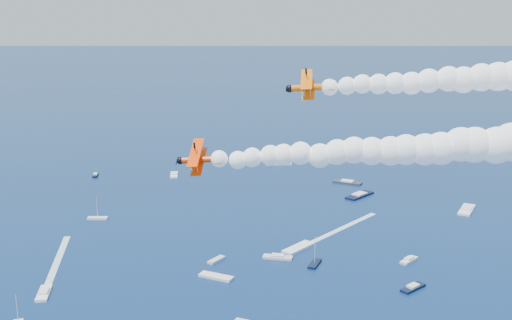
# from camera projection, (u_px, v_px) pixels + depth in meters

# --- Properties ---
(biplane_lead) EXTENTS (9.08, 10.64, 7.71)m
(biplane_lead) POSITION_uv_depth(u_px,v_px,m) (311.00, 87.00, 105.64)
(biplane_lead) COLOR #FC6605
(biplane_trail) EXTENTS (8.56, 10.30, 7.87)m
(biplane_trail) POSITION_uv_depth(u_px,v_px,m) (200.00, 160.00, 103.66)
(biplane_trail) COLOR #FF3F05
(smoke_trail_trail) EXTENTS (73.13, 25.83, 12.71)m
(smoke_trail_trail) POSITION_uv_depth(u_px,v_px,m) (432.00, 147.00, 99.79)
(smoke_trail_trail) COLOR white
(spectator_boats) EXTENTS (226.27, 188.80, 0.70)m
(spectator_boats) POSITION_uv_depth(u_px,v_px,m) (344.00, 239.00, 208.90)
(spectator_boats) COLOR silver
(spectator_boats) RESTS_ON ground
(boat_wakes) EXTENTS (110.72, 144.53, 0.04)m
(boat_wakes) POSITION_uv_depth(u_px,v_px,m) (120.00, 274.00, 183.01)
(boat_wakes) COLOR white
(boat_wakes) RESTS_ON ground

